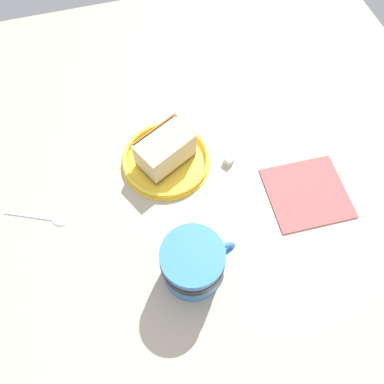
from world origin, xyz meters
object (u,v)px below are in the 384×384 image
at_px(tea_mug, 193,263).
at_px(teaspoon, 50,219).
at_px(small_plate, 166,159).
at_px(folded_napkin, 307,193).
at_px(sugar_cube, 229,160).
at_px(cake_slice, 164,149).

xyz_separation_m(tea_mug, teaspoon, (-0.16, -0.21, -0.05)).
xyz_separation_m(small_plate, tea_mug, (0.22, -0.01, 0.04)).
bearing_deg(teaspoon, folded_napkin, 80.79).
bearing_deg(sugar_cube, cake_slice, -107.62).
bearing_deg(tea_mug, small_plate, 177.58).
height_order(small_plate, cake_slice, cake_slice).
relative_size(small_plate, folded_napkin, 1.21).
xyz_separation_m(small_plate, folded_napkin, (0.13, 0.23, -0.00)).
bearing_deg(tea_mug, folded_napkin, 109.31).
bearing_deg(small_plate, folded_napkin, 59.41).
bearing_deg(folded_napkin, small_plate, -120.59).
height_order(cake_slice, tea_mug, tea_mug).
height_order(tea_mug, teaspoon, tea_mug).
height_order(teaspoon, folded_napkin, teaspoon).
relative_size(small_plate, tea_mug, 1.41).
relative_size(small_plate, sugar_cube, 11.33).
relative_size(cake_slice, tea_mug, 0.98).
distance_m(cake_slice, sugar_cube, 0.12).
relative_size(teaspoon, sugar_cube, 7.50).
bearing_deg(tea_mug, sugar_cube, 146.56).
height_order(cake_slice, folded_napkin, cake_slice).
bearing_deg(teaspoon, sugar_cube, 94.75).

